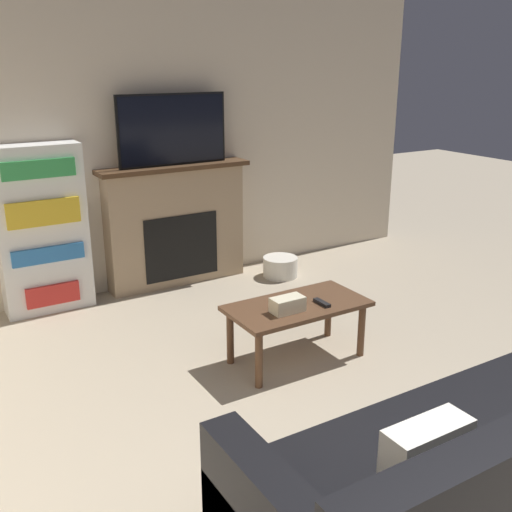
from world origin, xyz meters
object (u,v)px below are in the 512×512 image
Objects in this scene: coffee_table at (297,312)px; storage_basket at (280,267)px; bookshelf at (42,230)px; couch at (501,466)px; fireplace at (176,225)px; tv at (173,130)px.

storage_basket is at bearing 60.46° from coffee_table.
coffee_table is 2.22m from bookshelf.
couch reaches higher than storage_basket.
storage_basket is (2.08, -0.34, -0.59)m from bookshelf.
tv is (0.00, -0.02, 0.86)m from fireplace.
coffee_table is at bearing -55.10° from bookshelf.
couch is at bearing -90.40° from fireplace.
bookshelf is at bearing -178.88° from fireplace.
fireplace is 3.56m from couch.
storage_basket is at bearing -9.27° from bookshelf.
fireplace is 1.01× the size of bookshelf.
couch is 7.43× the size of storage_basket.
storage_basket is (0.91, -0.36, -0.46)m from fireplace.
bookshelf is (-1.15, 3.53, 0.40)m from couch.
bookshelf is at bearing 170.73° from storage_basket.
tv is 0.73× the size of bookshelf.
tv is at bearing 89.60° from couch.
tv is 3.02× the size of storage_basket.
tv is at bearing 92.56° from coffee_table.
coffee_table is (0.08, -1.82, -0.20)m from fireplace.
fireplace is at bearing 90.00° from tv.
tv reaches higher than bookshelf.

